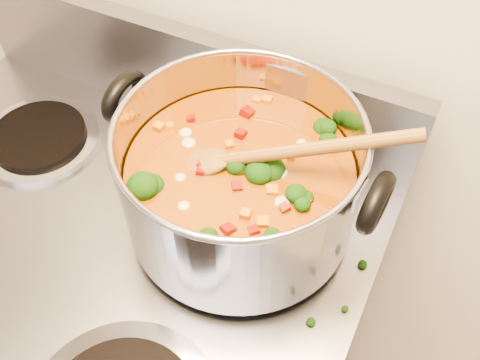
% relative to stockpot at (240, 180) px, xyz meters
% --- Properties ---
extents(stockpot, '(0.35, 0.29, 0.18)m').
position_rel_stockpot_xyz_m(stockpot, '(0.00, 0.00, 0.00)').
color(stockpot, '#ACACB4').
rests_on(stockpot, electric_range).
extents(wooden_spoon, '(0.28, 0.12, 0.11)m').
position_rel_stockpot_xyz_m(wooden_spoon, '(0.02, 0.01, 0.05)').
color(wooden_spoon, olive).
rests_on(wooden_spoon, stockpot).
extents(cooktop_crumbs, '(0.36, 0.30, 0.01)m').
position_rel_stockpot_xyz_m(cooktop_crumbs, '(-0.08, 0.02, -0.09)').
color(cooktop_crumbs, black).
rests_on(cooktop_crumbs, electric_range).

